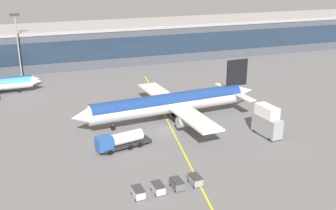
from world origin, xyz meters
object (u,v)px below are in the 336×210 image
(main_airliner, at_px, (170,103))
(baggage_cart_3, at_px, (195,180))
(baggage_cart_0, at_px, (138,192))
(baggage_cart_2, at_px, (177,184))
(baggage_cart_1, at_px, (158,188))
(fuel_tanker, at_px, (120,141))
(catering_lift, at_px, (267,121))

(main_airliner, distance_m, baggage_cart_3, 27.78)
(baggage_cart_0, distance_m, baggage_cart_3, 9.60)
(baggage_cart_2, height_order, baggage_cart_3, same)
(baggage_cart_1, bearing_deg, baggage_cart_2, 3.81)
(baggage_cart_1, bearing_deg, fuel_tanker, 96.69)
(main_airliner, bearing_deg, catering_lift, -41.59)
(baggage_cart_2, bearing_deg, catering_lift, 28.71)
(baggage_cart_2, xyz_separation_m, baggage_cart_3, (3.19, 0.21, 0.00))
(fuel_tanker, height_order, baggage_cart_0, fuel_tanker)
(main_airliner, xyz_separation_m, catering_lift, (15.78, -14.01, -1.05))
(main_airliner, distance_m, baggage_cart_0, 31.61)
(main_airliner, distance_m, fuel_tanker, 17.43)
(catering_lift, height_order, baggage_cart_1, catering_lift)
(baggage_cart_0, bearing_deg, main_airliner, 61.82)
(baggage_cart_0, bearing_deg, baggage_cart_2, 3.81)
(baggage_cart_0, xyz_separation_m, baggage_cart_2, (6.39, 0.43, 0.00))
(main_airliner, xyz_separation_m, baggage_cart_2, (-8.46, -27.29, -3.33))
(baggage_cart_1, relative_size, baggage_cart_3, 1.00)
(baggage_cart_3, bearing_deg, baggage_cart_0, -176.19)
(baggage_cart_2, distance_m, baggage_cart_3, 3.20)
(fuel_tanker, height_order, baggage_cart_1, fuel_tanker)
(fuel_tanker, xyz_separation_m, catering_lift, (29.41, -3.41, 1.32))
(baggage_cart_1, xyz_separation_m, baggage_cart_3, (6.39, 0.43, 0.00))
(catering_lift, distance_m, baggage_cart_0, 33.63)
(fuel_tanker, relative_size, baggage_cart_2, 4.03)
(catering_lift, bearing_deg, main_airliner, 138.41)
(catering_lift, distance_m, baggage_cart_3, 24.88)
(main_airliner, distance_m, baggage_cart_1, 30.05)
(main_airliner, height_order, catering_lift, main_airliner)
(fuel_tanker, bearing_deg, baggage_cart_3, -63.08)
(main_airliner, relative_size, baggage_cart_1, 15.78)
(catering_lift, relative_size, baggage_cart_2, 2.57)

